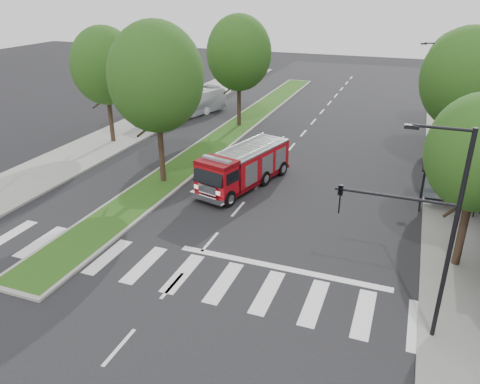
# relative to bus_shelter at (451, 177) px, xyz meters

# --- Properties ---
(ground) EXTENTS (140.00, 140.00, 0.00)m
(ground) POSITION_rel_bus_shelter_xyz_m (-11.20, -8.15, -2.04)
(ground) COLOR black
(ground) RESTS_ON ground
(sidewalk_right) EXTENTS (5.00, 80.00, 0.15)m
(sidewalk_right) POSITION_rel_bus_shelter_xyz_m (1.30, 1.85, -1.96)
(sidewalk_right) COLOR gray
(sidewalk_right) RESTS_ON ground
(sidewalk_left) EXTENTS (5.00, 80.00, 0.15)m
(sidewalk_left) POSITION_rel_bus_shelter_xyz_m (-25.70, 1.85, -1.96)
(sidewalk_left) COLOR gray
(sidewalk_left) RESTS_ON ground
(median) EXTENTS (3.00, 50.00, 0.15)m
(median) POSITION_rel_bus_shelter_xyz_m (-17.20, 9.85, -1.96)
(median) COLOR gray
(median) RESTS_ON ground
(bus_shelter) EXTENTS (3.20, 1.60, 2.61)m
(bus_shelter) POSITION_rel_bus_shelter_xyz_m (0.00, 0.00, 0.00)
(bus_shelter) COLOR black
(bus_shelter) RESTS_ON ground
(tree_right_near) EXTENTS (4.40, 4.40, 8.05)m
(tree_right_near) POSITION_rel_bus_shelter_xyz_m (0.30, -6.15, 3.47)
(tree_right_near) COLOR black
(tree_right_near) RESTS_ON ground
(tree_right_mid) EXTENTS (5.60, 5.60, 9.72)m
(tree_right_mid) POSITION_rel_bus_shelter_xyz_m (0.30, 5.85, 4.45)
(tree_right_mid) COLOR black
(tree_right_mid) RESTS_ON ground
(tree_right_far) EXTENTS (5.00, 5.00, 8.73)m
(tree_right_far) POSITION_rel_bus_shelter_xyz_m (0.30, 15.85, 3.80)
(tree_right_far) COLOR black
(tree_right_far) RESTS_ON ground
(tree_median_near) EXTENTS (5.80, 5.80, 10.16)m
(tree_median_near) POSITION_rel_bus_shelter_xyz_m (-17.20, -2.15, 4.77)
(tree_median_near) COLOR black
(tree_median_near) RESTS_ON ground
(tree_median_far) EXTENTS (5.60, 5.60, 9.72)m
(tree_median_far) POSITION_rel_bus_shelter_xyz_m (-17.20, 11.85, 4.45)
(tree_median_far) COLOR black
(tree_median_far) RESTS_ON ground
(tree_left_mid) EXTENTS (5.20, 5.20, 9.16)m
(tree_left_mid) POSITION_rel_bus_shelter_xyz_m (-25.20, 3.85, 4.12)
(tree_left_mid) COLOR black
(tree_left_mid) RESTS_ON ground
(streetlight_right_near) EXTENTS (4.08, 0.22, 8.00)m
(streetlight_right_near) POSITION_rel_bus_shelter_xyz_m (-1.59, -11.65, 2.63)
(streetlight_right_near) COLOR black
(streetlight_right_near) RESTS_ON ground
(streetlight_right_far) EXTENTS (2.11, 0.20, 8.00)m
(streetlight_right_far) POSITION_rel_bus_shelter_xyz_m (-0.85, 11.85, 2.44)
(streetlight_right_far) COLOR black
(streetlight_right_far) RESTS_ON ground
(fire_engine) EXTENTS (4.23, 8.12, 2.70)m
(fire_engine) POSITION_rel_bus_shelter_xyz_m (-12.07, -0.79, -0.74)
(fire_engine) COLOR #65050A
(fire_engine) RESTS_ON ground
(city_bus) EXTENTS (5.15, 9.33, 2.55)m
(city_bus) POSITION_rel_bus_shelter_xyz_m (-23.20, 13.27, -0.76)
(city_bus) COLOR white
(city_bus) RESTS_ON ground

